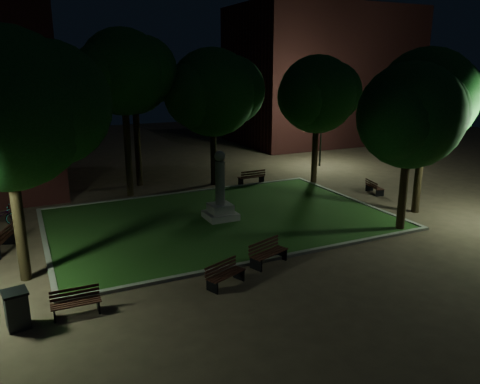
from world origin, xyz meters
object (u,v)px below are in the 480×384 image
object	(u,v)px
monument	(220,200)
trash_bin	(17,309)
bench_far_side	(252,177)
bench_left_side	(1,241)
bench_right_side	(374,187)
bench_near_right	(268,253)
bench_west_near	(76,303)
bench_near_left	(225,275)

from	to	relation	value
monument	trash_bin	distance (m)	10.60
monument	bench_far_side	bearing A→B (deg)	50.99
monument	bench_left_side	world-z (taller)	monument
monument	bench_right_side	world-z (taller)	monument
bench_left_side	bench_near_right	bearing A→B (deg)	77.71
bench_far_side	trash_bin	xyz separation A→B (m)	(-13.03, -11.49, 0.14)
bench_west_near	bench_far_side	bearing A→B (deg)	46.27
bench_right_side	bench_near_left	bearing A→B (deg)	132.14
bench_right_side	monument	bearing A→B (deg)	106.27
bench_near_left	bench_right_side	size ratio (longest dim) A/B	1.05
bench_near_left	trash_bin	bearing A→B (deg)	157.09
bench_near_right	bench_west_near	xyz separation A→B (m)	(-6.72, -0.74, -0.05)
bench_near_left	trash_bin	xyz separation A→B (m)	(-6.16, 0.09, 0.19)
bench_near_right	bench_far_side	world-z (taller)	bench_far_side
bench_near_left	bench_left_side	distance (m)	9.16
bench_west_near	bench_far_side	xyz separation A→B (m)	(11.50, 11.43, 0.06)
bench_near_right	bench_far_side	bearing A→B (deg)	45.90
bench_near_right	bench_left_side	world-z (taller)	bench_left_side
bench_near_left	bench_left_side	world-z (taller)	bench_left_side
bench_near_left	bench_near_right	bearing A→B (deg)	0.94
bench_near_left	bench_near_right	distance (m)	2.27
bench_near_right	bench_right_side	xyz separation A→B (m)	(10.00, 5.85, -0.05)
monument	bench_right_side	size ratio (longest dim) A/B	2.23
bench_west_near	monument	bearing A→B (deg)	41.70
bench_near_right	bench_left_side	xyz separation A→B (m)	(-8.73, 5.42, 0.05)
bench_near_right	bench_far_side	xyz separation A→B (m)	(4.78, 10.70, 0.01)
bench_near_left	bench_right_side	distance (m)	13.84
bench_west_near	bench_right_side	distance (m)	17.97
bench_near_left	bench_far_side	size ratio (longest dim) A/B	0.92
bench_near_left	bench_west_near	bearing A→B (deg)	156.09
monument	trash_bin	world-z (taller)	monument
trash_bin	bench_far_side	bearing A→B (deg)	41.40
bench_left_side	trash_bin	bearing A→B (deg)	23.93
monument	bench_near_right	distance (m)	5.35
monument	bench_near_right	bearing A→B (deg)	-94.44
monument	bench_near_left	bearing A→B (deg)	-112.03
trash_bin	bench_west_near	bearing A→B (deg)	2.15
bench_near_right	bench_near_left	bearing A→B (deg)	-177.03
bench_near_right	bench_left_side	size ratio (longest dim) A/B	0.89
monument	bench_near_right	world-z (taller)	monument
monument	bench_left_side	xyz separation A→B (m)	(-9.14, 0.12, -0.50)
bench_right_side	trash_bin	size ratio (longest dim) A/B	1.31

